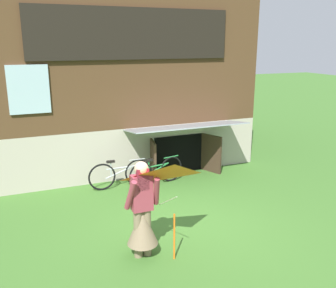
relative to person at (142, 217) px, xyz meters
name	(u,v)px	position (x,y,z in m)	size (l,w,h in m)	color
ground_plane	(183,227)	(1.04, 0.67, -0.71)	(60.00, 60.00, 0.00)	#3D6B28
log_house	(111,75)	(1.04, 5.97, 1.83)	(7.24, 5.73, 5.07)	#ADA393
person	(142,217)	(0.00, 0.00, 0.00)	(0.61, 0.53, 1.67)	#7F6B51
kite	(175,194)	(0.31, -0.63, 0.61)	(1.11, 1.24, 1.60)	orange
bicycle_green	(156,172)	(1.37, 2.99, -0.36)	(1.54, 0.37, 0.72)	black
bicycle_silver	(120,174)	(0.47, 3.16, -0.35)	(1.60, 0.08, 0.73)	black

